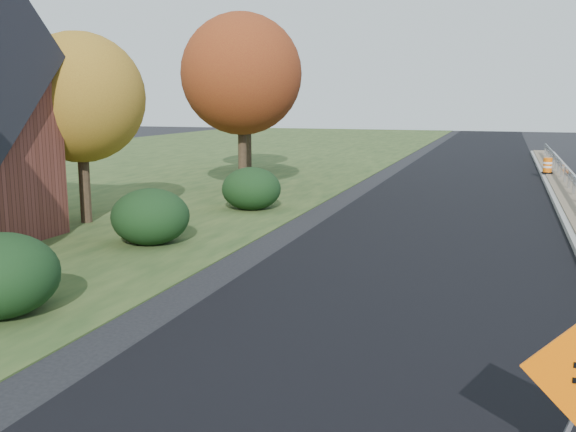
% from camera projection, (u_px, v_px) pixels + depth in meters
% --- Properties ---
extents(grass_verge_near, '(30.00, 120.00, 0.03)m').
position_uv_depth(grass_verge_near, '(30.00, 181.00, 30.53)').
color(grass_verge_near, '#273F1B').
rests_on(grass_verge_near, ground).
extents(milled_overlay, '(7.20, 120.00, 0.01)m').
position_uv_depth(milled_overlay, '(452.00, 202.00, 24.36)').
color(milled_overlay, black).
rests_on(milled_overlay, ground).
extents(hedge_south, '(2.09, 2.09, 1.52)m').
position_uv_depth(hedge_south, '(0.00, 275.00, 11.39)').
color(hedge_south, black).
rests_on(hedge_south, ground).
extents(hedge_mid, '(2.09, 2.09, 1.52)m').
position_uv_depth(hedge_mid, '(150.00, 216.00, 17.14)').
color(hedge_mid, black).
rests_on(hedge_mid, ground).
extents(hedge_north, '(2.09, 2.09, 1.52)m').
position_uv_depth(hedge_north, '(251.00, 188.00, 22.57)').
color(hedge_north, black).
rests_on(hedge_north, ground).
extents(tree_near_yellow, '(3.96, 3.96, 5.88)m').
position_uv_depth(tree_near_yellow, '(80.00, 98.00, 19.55)').
color(tree_near_yellow, '#473523').
rests_on(tree_near_yellow, ground).
extents(tree_near_red, '(4.95, 4.95, 7.35)m').
position_uv_depth(tree_near_red, '(241.00, 74.00, 26.20)').
color(tree_near_red, '#473523').
rests_on(tree_near_red, ground).
extents(tree_near_back, '(4.29, 4.29, 6.37)m').
position_uv_depth(tree_near_back, '(248.00, 93.00, 34.72)').
color(tree_near_back, '#473523').
rests_on(tree_near_back, ground).
extents(barrel_median_far, '(0.53, 0.53, 0.78)m').
position_uv_depth(barrel_median_far, '(547.00, 166.00, 31.84)').
color(barrel_median_far, black).
rests_on(barrel_median_far, median).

